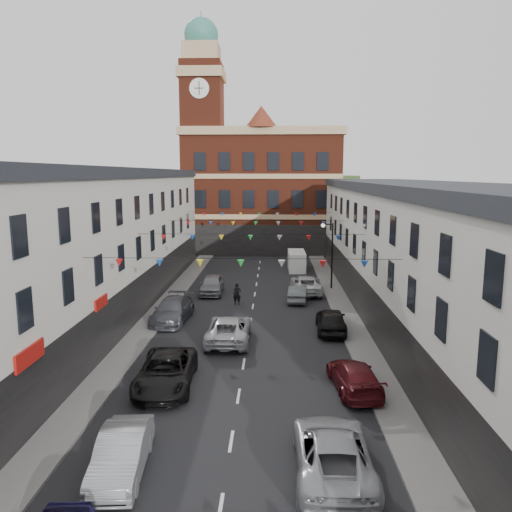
# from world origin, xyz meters

# --- Properties ---
(ground) EXTENTS (160.00, 160.00, 0.00)m
(ground) POSITION_xyz_m (0.00, 0.00, 0.00)
(ground) COLOR black
(ground) RESTS_ON ground
(pavement_left) EXTENTS (1.80, 64.00, 0.15)m
(pavement_left) POSITION_xyz_m (-6.90, 2.00, 0.07)
(pavement_left) COLOR #605E5B
(pavement_left) RESTS_ON ground
(pavement_right) EXTENTS (1.80, 64.00, 0.15)m
(pavement_right) POSITION_xyz_m (6.90, 2.00, 0.07)
(pavement_right) COLOR #605E5B
(pavement_right) RESTS_ON ground
(terrace_left) EXTENTS (8.40, 56.00, 10.70)m
(terrace_left) POSITION_xyz_m (-11.78, 1.00, 5.35)
(terrace_left) COLOR beige
(terrace_left) RESTS_ON ground
(terrace_right) EXTENTS (8.40, 56.00, 9.70)m
(terrace_right) POSITION_xyz_m (11.78, 1.00, 4.85)
(terrace_right) COLOR beige
(terrace_right) RESTS_ON ground
(civic_building) EXTENTS (20.60, 13.30, 18.50)m
(civic_building) POSITION_xyz_m (0.00, 37.95, 8.14)
(civic_building) COLOR maroon
(civic_building) RESTS_ON ground
(clock_tower) EXTENTS (5.60, 5.60, 30.00)m
(clock_tower) POSITION_xyz_m (-7.50, 35.00, 14.93)
(clock_tower) COLOR maroon
(clock_tower) RESTS_ON ground
(distant_hill) EXTENTS (40.00, 14.00, 10.00)m
(distant_hill) POSITION_xyz_m (-4.00, 62.00, 5.00)
(distant_hill) COLOR #365427
(distant_hill) RESTS_ON ground
(street_lamp) EXTENTS (1.10, 0.36, 6.00)m
(street_lamp) POSITION_xyz_m (6.55, 14.00, 3.90)
(street_lamp) COLOR black
(street_lamp) RESTS_ON ground
(car_left_b) EXTENTS (1.94, 4.63, 1.49)m
(car_left_b) POSITION_xyz_m (-3.60, -14.23, 0.74)
(car_left_b) COLOR #95969C
(car_left_b) RESTS_ON ground
(car_left_c) EXTENTS (2.89, 5.79, 1.58)m
(car_left_c) POSITION_xyz_m (-3.60, -7.09, 0.79)
(car_left_c) COLOR black
(car_left_c) RESTS_ON ground
(car_left_d) EXTENTS (2.62, 5.70, 1.62)m
(car_left_d) POSITION_xyz_m (-5.50, 3.84, 0.81)
(car_left_d) COLOR #494A52
(car_left_d) RESTS_ON ground
(car_left_e) EXTENTS (2.02, 4.81, 1.63)m
(car_left_e) POSITION_xyz_m (-3.73, 12.16, 0.81)
(car_left_e) COLOR gray
(car_left_e) RESTS_ON ground
(car_right_b) EXTENTS (2.68, 5.70, 1.58)m
(car_right_b) POSITION_xyz_m (3.68, -13.93, 0.79)
(car_right_b) COLOR #919298
(car_right_b) RESTS_ON ground
(car_right_c) EXTENTS (2.42, 5.00, 1.40)m
(car_right_c) POSITION_xyz_m (5.50, -7.16, 0.70)
(car_right_c) COLOR #511015
(car_right_c) RESTS_ON ground
(car_right_d) EXTENTS (2.05, 4.74, 1.59)m
(car_right_d) POSITION_xyz_m (5.40, 1.82, 0.80)
(car_right_d) COLOR black
(car_right_d) RESTS_ON ground
(car_right_e) EXTENTS (1.84, 4.23, 1.35)m
(car_right_e) POSITION_xyz_m (3.60, 9.78, 0.68)
(car_right_e) COLOR #54585C
(car_right_e) RESTS_ON ground
(car_right_f) EXTENTS (2.61, 5.60, 1.55)m
(car_right_f) POSITION_xyz_m (4.44, 12.59, 0.78)
(car_right_f) COLOR silver
(car_right_f) RESTS_ON ground
(moving_car) EXTENTS (2.61, 5.65, 1.57)m
(moving_car) POSITION_xyz_m (-1.15, -0.26, 0.78)
(moving_car) COLOR silver
(moving_car) RESTS_ON ground
(white_van) EXTENTS (1.81, 4.62, 2.04)m
(white_van) POSITION_xyz_m (4.08, 23.16, 1.02)
(white_van) COLOR white
(white_van) RESTS_ON ground
(pedestrian) EXTENTS (0.66, 0.45, 1.75)m
(pedestrian) POSITION_xyz_m (-1.27, 8.44, 0.87)
(pedestrian) COLOR black
(pedestrian) RESTS_ON ground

